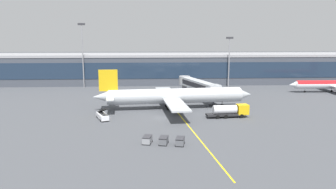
{
  "coord_description": "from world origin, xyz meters",
  "views": [
    {
      "loc": [
        -2.5,
        -81.16,
        20.66
      ],
      "look_at": [
        2.23,
        8.86,
        4.5
      ],
      "focal_mm": 35.35,
      "sensor_mm": 36.0,
      "label": 1
    }
  ],
  "objects": [
    {
      "name": "ground_plane",
      "position": [
        0.0,
        0.0,
        0.0
      ],
      "size": [
        700.0,
        700.0,
        0.0
      ],
      "primitive_type": "plane",
      "color": "#47494F"
    },
    {
      "name": "apron_light_mast_1",
      "position": [
        29.27,
        51.5,
        11.95
      ],
      "size": [
        2.8,
        0.5,
        20.07
      ],
      "color": "gray",
      "rests_on": "ground_plane"
    },
    {
      "name": "baggage_cart_1",
      "position": [
        -0.15,
        -20.27,
        0.78
      ],
      "size": [
        2.09,
        2.91,
        1.48
      ],
      "color": "#595B60",
      "rests_on": "ground_plane"
    },
    {
      "name": "fuel_tanker",
      "position": [
        17.68,
        0.11,
        1.75
      ],
      "size": [
        10.96,
        3.32,
        3.25
      ],
      "color": "#232326",
      "rests_on": "ground_plane"
    },
    {
      "name": "apron_lead_in_line",
      "position": [
        5.13,
        2.0,
        0.0
      ],
      "size": [
        8.67,
        79.59,
        0.01
      ],
      "primitive_type": "cube",
      "rotation": [
        0.0,
        0.0,
        0.1
      ],
      "color": "yellow",
      "rests_on": "ground_plane"
    },
    {
      "name": "baggage_cart_0",
      "position": [
        -3.28,
        -19.61,
        0.78
      ],
      "size": [
        2.09,
        2.91,
        1.48
      ],
      "color": "gray",
      "rests_on": "ground_plane"
    },
    {
      "name": "baggage_cart_2",
      "position": [
        2.98,
        -20.94,
        0.78
      ],
      "size": [
        2.09,
        2.91,
        1.48
      ],
      "color": "#595B60",
      "rests_on": "ground_plane"
    },
    {
      "name": "jet_bridge",
      "position": [
        12.51,
        25.06,
        4.77
      ],
      "size": [
        10.6,
        24.94,
        6.43
      ],
      "color": "#B2B7BC",
      "rests_on": "ground_plane"
    },
    {
      "name": "terminal_building",
      "position": [
        -13.87,
        63.46,
        6.38
      ],
      "size": [
        199.03,
        20.07,
        12.73
      ],
      "color": "#424751",
      "rests_on": "ground_plane"
    },
    {
      "name": "commuter_jet_far",
      "position": [
        63.2,
        35.16,
        2.97
      ],
      "size": [
        30.71,
        24.26,
        8.55
      ],
      "color": "silver",
      "rests_on": "ground_plane"
    },
    {
      "name": "belt_loader",
      "position": [
        -14.61,
        -0.45,
        0.99
      ],
      "size": [
        3.94,
        6.91,
        3.49
      ],
      "color": "white",
      "rests_on": "ground_plane"
    },
    {
      "name": "apron_light_mast_0",
      "position": [
        -29.27,
        51.5,
        14.7
      ],
      "size": [
        2.8,
        0.5,
        25.36
      ],
      "color": "gray",
      "rests_on": "ground_plane"
    },
    {
      "name": "main_airliner",
      "position": [
        4.18,
        10.83,
        3.74
      ],
      "size": [
        45.76,
        36.44,
        11.47
      ],
      "color": "#B2B7BC",
      "rests_on": "ground_plane"
    }
  ]
}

